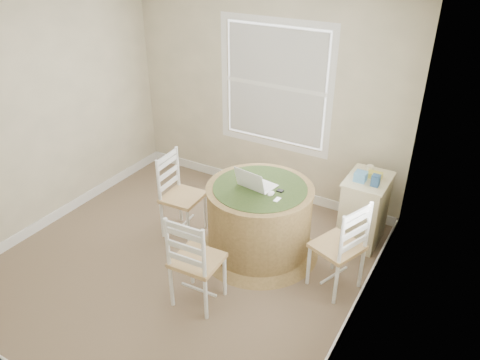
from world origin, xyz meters
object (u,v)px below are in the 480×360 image
Objects in this scene: chair_left at (183,197)px; chair_right at (337,246)px; round_table at (259,217)px; corner_chest at (364,210)px; chair_near at (197,260)px; laptop at (256,184)px.

chair_left is 1.00× the size of chair_right.
round_table is 1.17m from corner_chest.
chair_left is 1.00× the size of chair_near.
chair_near is 1.99m from corner_chest.
laptop is at bearing -75.75° from chair_right.
laptop is (0.85, 0.12, 0.35)m from chair_left.
laptop is (0.08, 0.95, 0.35)m from chair_near.
chair_left and chair_near have the same top height.
corner_chest is at bearing -123.77° from chair_near.
chair_right is (1.02, 0.83, 0.00)m from chair_near.
round_table is at bearing -139.46° from corner_chest.
chair_near reaches higher than round_table.
corner_chest is at bearing -158.42° from chair_right.
chair_right is 1.22× the size of corner_chest.
chair_right is (1.79, 0.01, 0.00)m from chair_left.
chair_near is 1.01m from laptop.
chair_near is at bearing -96.05° from round_table.
corner_chest is at bearing -67.05° from chair_left.
laptop is at bearing -170.43° from round_table.
chair_near is 2.46× the size of laptop.
laptop is at bearing -98.11° from chair_near.
chair_left and chair_right have the same top height.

